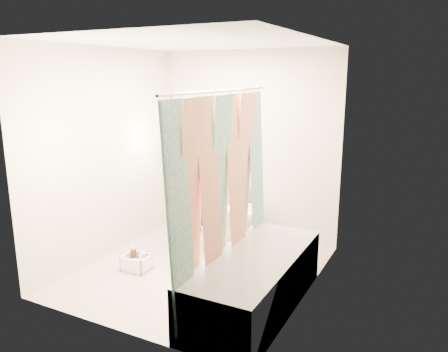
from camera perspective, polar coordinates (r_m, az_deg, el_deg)
The scene contains 14 objects.
floor at distance 4.89m, azimuth -3.39°, elevation -12.19°, with size 2.60×2.60×0.00m, color tan.
ceiling at distance 4.44m, azimuth -3.83°, elevation 17.10°, with size 2.40×2.60×0.02m, color silver.
wall_back at distance 5.65m, azimuth 3.17°, elevation 4.03°, with size 2.40×0.02×2.40m, color #BEAB92.
wall_front at distance 3.49m, azimuth -14.56°, elevation -2.07°, with size 2.40×0.02×2.40m, color #BEAB92.
wall_left at distance 5.22m, azimuth -15.01°, elevation 2.85°, with size 0.02×2.60×2.40m, color #BEAB92.
wall_right at distance 4.04m, azimuth 11.18°, elevation 0.16°, with size 0.02×2.60×2.40m, color #BEAB92.
bathtub at distance 4.09m, azimuth 4.02°, elevation -13.38°, with size 0.70×1.75×0.50m.
curtain_rod at distance 3.80m, azimuth -0.22°, elevation 11.02°, with size 0.02×0.02×1.90m, color silver.
shower_curtain at distance 3.95m, azimuth -0.21°, elevation -2.60°, with size 0.06×1.75×1.80m, color silver.
toilet at distance 5.57m, azimuth 2.72°, elevation -4.63°, with size 0.44×0.77×0.79m, color white.
tank_lid at distance 5.43m, azimuth 2.67°, elevation -4.35°, with size 0.48×0.21×0.04m, color white.
tank_internals at distance 5.67m, azimuth 2.39°, elevation -0.29°, with size 0.18×0.10×0.26m.
plumber at distance 5.14m, azimuth -4.33°, elevation -1.67°, with size 0.57×0.37×1.56m, color #0E1094.
cleaning_caddy at distance 4.95m, azimuth -11.25°, elevation -11.13°, with size 0.29×0.24×0.22m.
Camera 1 is at (2.27, -3.80, 2.09)m, focal length 35.00 mm.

